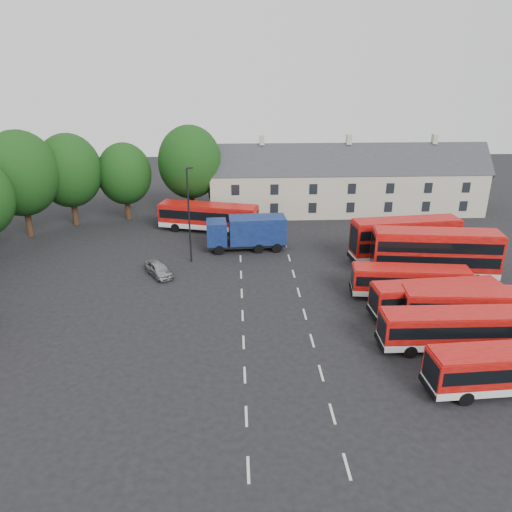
# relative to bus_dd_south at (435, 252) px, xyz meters

# --- Properties ---
(ground) EXTENTS (140.00, 140.00, 0.00)m
(ground) POSITION_rel_bus_dd_south_xyz_m (-17.78, -8.48, -2.65)
(ground) COLOR black
(ground) RESTS_ON ground
(lane_markings) EXTENTS (5.15, 33.80, 0.01)m
(lane_markings) POSITION_rel_bus_dd_south_xyz_m (-15.28, -6.48, -2.64)
(lane_markings) COLOR beige
(lane_markings) RESTS_ON ground
(treeline) EXTENTS (29.92, 32.59, 12.01)m
(treeline) POSITION_rel_bus_dd_south_xyz_m (-38.52, 10.88, 4.04)
(treeline) COLOR black
(treeline) RESTS_ON ground
(terrace_houses) EXTENTS (35.70, 7.13, 10.06)m
(terrace_houses) POSITION_rel_bus_dd_south_xyz_m (-3.78, 21.52, 1.22)
(terrace_houses) COLOR beige
(terrace_houses) RESTS_ON ground
(bus_row_b) EXTENTS (10.23, 2.45, 2.89)m
(bus_row_b) POSITION_rel_bus_dd_south_xyz_m (-3.12, -11.91, -0.91)
(bus_row_b) COLOR silver
(bus_row_b) RESTS_ON ground
(bus_row_c) EXTENTS (10.63, 3.21, 2.96)m
(bus_row_c) POSITION_rel_bus_dd_south_xyz_m (-0.40, -8.78, -0.87)
(bus_row_c) COLOR silver
(bus_row_c) RESTS_ON ground
(bus_row_d) EXTENTS (10.30, 3.05, 2.87)m
(bus_row_d) POSITION_rel_bus_dd_south_xyz_m (-2.60, -7.28, -0.92)
(bus_row_d) COLOR silver
(bus_row_d) RESTS_ON ground
(bus_row_e) EXTENTS (9.95, 3.37, 2.76)m
(bus_row_e) POSITION_rel_bus_dd_south_xyz_m (-3.48, -3.82, -0.99)
(bus_row_e) COLOR silver
(bus_row_e) RESTS_ON ground
(bus_dd_south) EXTENTS (11.56, 3.93, 4.65)m
(bus_dd_south) POSITION_rel_bus_dd_south_xyz_m (0.00, 0.00, 0.00)
(bus_dd_south) COLOR silver
(bus_dd_south) RESTS_ON ground
(bus_dd_north) EXTENTS (10.92, 3.61, 4.40)m
(bus_dd_north) POSITION_rel_bus_dd_south_xyz_m (-1.39, 4.32, -0.14)
(bus_dd_north) COLOR silver
(bus_dd_north) RESTS_ON ground
(bus_north) EXTENTS (11.84, 5.62, 3.27)m
(bus_north) POSITION_rel_bus_dd_south_xyz_m (-21.40, 14.34, -0.68)
(bus_north) COLOR silver
(bus_north) RESTS_ON ground
(box_truck) EXTENTS (8.40, 3.07, 3.62)m
(box_truck) POSITION_rel_bus_dd_south_xyz_m (-17.00, 8.06, -0.61)
(box_truck) COLOR black
(box_truck) RESTS_ON ground
(silver_car) EXTENTS (3.41, 4.18, 1.34)m
(silver_car) POSITION_rel_bus_dd_south_xyz_m (-25.51, 1.62, -1.98)
(silver_car) COLOR #9D9FA4
(silver_car) RESTS_ON ground
(lamppost) EXTENTS (0.66, 0.41, 9.58)m
(lamppost) POSITION_rel_bus_dd_south_xyz_m (-22.72, 4.98, 2.46)
(lamppost) COLOR black
(lamppost) RESTS_ON ground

